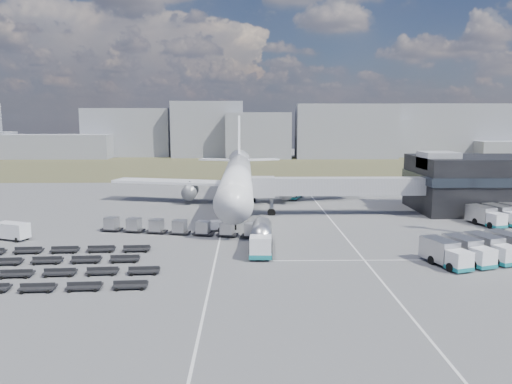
{
  "coord_description": "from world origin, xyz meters",
  "views": [
    {
      "loc": [
        1.81,
        -65.92,
        17.05
      ],
      "look_at": [
        3.48,
        21.21,
        4.0
      ],
      "focal_mm": 35.0,
      "sensor_mm": 36.0,
      "label": 1
    }
  ],
  "objects": [
    {
      "name": "ground",
      "position": [
        0.0,
        0.0,
        0.0
      ],
      "size": [
        420.0,
        420.0,
        0.0
      ],
      "primitive_type": "plane",
      "color": "#565659",
      "rests_on": "ground"
    },
    {
      "name": "grass_strip",
      "position": [
        0.0,
        110.0,
        0.01
      ],
      "size": [
        420.0,
        90.0,
        0.01
      ],
      "primitive_type": "cube",
      "color": "#48462B",
      "rests_on": "ground"
    },
    {
      "name": "lane_markings",
      "position": [
        9.77,
        3.0,
        0.01
      ],
      "size": [
        47.12,
        110.0,
        0.01
      ],
      "color": "silver",
      "rests_on": "ground"
    },
    {
      "name": "terminal",
      "position": [
        47.77,
        23.96,
        5.25
      ],
      "size": [
        30.4,
        16.4,
        11.0
      ],
      "color": "black",
      "rests_on": "ground"
    },
    {
      "name": "jet_bridge",
      "position": [
        15.9,
        20.42,
        5.05
      ],
      "size": [
        30.3,
        3.8,
        7.05
      ],
      "color": "#939399",
      "rests_on": "ground"
    },
    {
      "name": "airliner",
      "position": [
        0.0,
        32.38,
        5.29
      ],
      "size": [
        51.59,
        64.53,
        17.62
      ],
      "color": "white",
      "rests_on": "ground"
    },
    {
      "name": "skyline",
      "position": [
        -11.4,
        150.26,
        10.0
      ],
      "size": [
        308.29,
        24.22,
        23.87
      ],
      "color": "gray",
      "rests_on": "ground"
    },
    {
      "name": "fuel_tanker",
      "position": [
        3.69,
        -3.33,
        1.74
      ],
      "size": [
        3.25,
        10.89,
        3.48
      ],
      "rotation": [
        0.0,
        0.0,
        -0.05
      ],
      "color": "white",
      "rests_on": "ground"
    },
    {
      "name": "pushback_tug",
      "position": [
        -3.67,
        8.0,
        0.76
      ],
      "size": [
        3.78,
        2.71,
        1.52
      ],
      "primitive_type": "cube",
      "rotation": [
        0.0,
        0.0,
        0.26
      ],
      "color": "white",
      "rests_on": "ground"
    },
    {
      "name": "utility_van",
      "position": [
        -31.07,
        3.06,
        1.22
      ],
      "size": [
        5.08,
        3.61,
        2.45
      ],
      "primitive_type": "cube",
      "rotation": [
        0.0,
        0.0,
        -0.37
      ],
      "color": "white",
      "rests_on": "ground"
    },
    {
      "name": "catering_truck",
      "position": [
        11.74,
        38.64,
        1.58
      ],
      "size": [
        4.8,
        7.27,
        3.09
      ],
      "rotation": [
        0.0,
        0.0,
        -0.33
      ],
      "color": "white",
      "rests_on": "ground"
    },
    {
      "name": "service_trucks_near",
      "position": [
        29.54,
        -8.77,
        1.48
      ],
      "size": [
        13.79,
        10.31,
        2.73
      ],
      "rotation": [
        0.0,
        0.0,
        0.32
      ],
      "color": "white",
      "rests_on": "ground"
    },
    {
      "name": "service_trucks_far",
      "position": [
        44.69,
        12.79,
        1.49
      ],
      "size": [
        13.84,
        10.22,
        2.75
      ],
      "rotation": [
        0.0,
        0.0,
        0.31
      ],
      "color": "white",
      "rests_on": "ground"
    },
    {
      "name": "uld_row",
      "position": [
        -8.05,
        5.93,
        1.14
      ],
      "size": [
        24.37,
        6.96,
        1.9
      ],
      "rotation": [
        0.0,
        0.0,
        -0.21
      ],
      "color": "black",
      "rests_on": "ground"
    }
  ]
}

